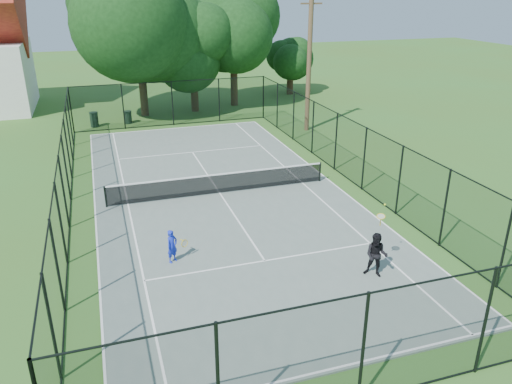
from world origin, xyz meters
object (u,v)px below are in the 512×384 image
object	(u,v)px
utility_pole	(309,62)
player_black	(376,255)
tennis_net	(219,183)
trash_bin_left	(94,119)
player_blue	(172,246)
trash_bin_right	(128,117)

from	to	relation	value
utility_pole	player_black	world-z (taller)	utility_pole
tennis_net	trash_bin_left	bearing A→B (deg)	110.07
utility_pole	tennis_net	bearing A→B (deg)	-132.26
player_black	player_blue	bearing A→B (deg)	154.40
trash_bin_right	player_black	distance (m)	23.59
trash_bin_left	player_blue	distance (m)	19.73
trash_bin_right	utility_pole	bearing A→B (deg)	-25.91
trash_bin_right	player_black	world-z (taller)	player_black
trash_bin_left	player_black	xyz separation A→B (m)	(8.29, -22.55, 0.31)
trash_bin_right	trash_bin_left	bearing A→B (deg)	-173.78
tennis_net	trash_bin_left	xyz separation A→B (m)	(-5.18, 14.16, -0.07)
player_black	utility_pole	bearing A→B (deg)	73.77
tennis_net	trash_bin_left	distance (m)	15.08
trash_bin_left	player_black	world-z (taller)	player_black
tennis_net	trash_bin_right	bearing A→B (deg)	101.57
trash_bin_left	trash_bin_right	bearing A→B (deg)	6.22
trash_bin_right	utility_pole	world-z (taller)	utility_pole
tennis_net	utility_pole	size ratio (longest dim) A/B	1.17
player_blue	player_black	xyz separation A→B (m)	(6.13, -2.94, 0.17)
tennis_net	trash_bin_right	distance (m)	14.71
player_blue	trash_bin_left	bearing A→B (deg)	96.30
utility_pole	player_blue	world-z (taller)	utility_pole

